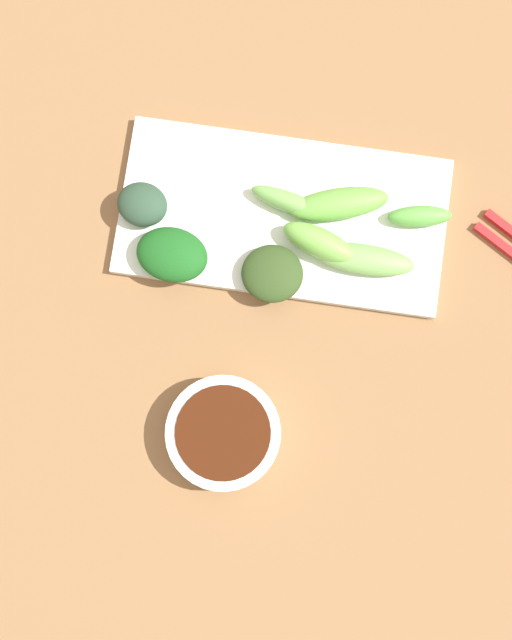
% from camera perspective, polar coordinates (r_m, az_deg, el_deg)
% --- Properties ---
extents(tabletop, '(2.10, 2.10, 0.02)m').
position_cam_1_polar(tabletop, '(0.92, -0.85, 0.38)').
color(tabletop, olive).
rests_on(tabletop, ground).
extents(sauce_bowl, '(0.11, 0.11, 0.03)m').
position_cam_1_polar(sauce_bowl, '(0.89, -1.75, -7.02)').
color(sauce_bowl, silver).
rests_on(sauce_bowl, tabletop).
extents(serving_plate, '(0.16, 0.32, 0.01)m').
position_cam_1_polar(serving_plate, '(0.93, 1.67, 6.38)').
color(serving_plate, white).
rests_on(serving_plate, tabletop).
extents(broccoli_stalk_0, '(0.06, 0.10, 0.03)m').
position_cam_1_polar(broccoli_stalk_0, '(0.92, 5.12, 7.14)').
color(broccoli_stalk_0, '#66A742').
rests_on(broccoli_stalk_0, serving_plate).
extents(broccoli_leafy_1, '(0.06, 0.06, 0.02)m').
position_cam_1_polar(broccoli_leafy_1, '(0.90, 1.01, 2.87)').
color(broccoli_leafy_1, '#2E461D').
rests_on(broccoli_leafy_1, serving_plate).
extents(broccoli_stalk_2, '(0.04, 0.08, 0.02)m').
position_cam_1_polar(broccoli_stalk_2, '(0.91, 2.14, 7.22)').
color(broccoli_stalk_2, '#71AE53').
rests_on(broccoli_stalk_2, serving_plate).
extents(broccoli_stalk_3, '(0.03, 0.07, 0.02)m').
position_cam_1_polar(broccoli_stalk_3, '(0.93, 10.04, 6.31)').
color(broccoli_stalk_3, '#5CAA45').
rests_on(broccoli_stalk_3, serving_plate).
extents(broccoli_leafy_4, '(0.05, 0.06, 0.03)m').
position_cam_1_polar(broccoli_leafy_4, '(0.92, -7.02, 7.08)').
color(broccoli_leafy_4, '#2B4834').
rests_on(broccoli_leafy_4, serving_plate).
extents(broccoli_stalk_5, '(0.05, 0.08, 0.03)m').
position_cam_1_polar(broccoli_stalk_5, '(0.90, 3.93, 4.77)').
color(broccoli_stalk_5, '#75BB4C').
rests_on(broccoli_stalk_5, serving_plate).
extents(broccoli_leafy_6, '(0.06, 0.08, 0.03)m').
position_cam_1_polar(broccoli_leafy_6, '(0.90, -5.20, 4.03)').
color(broccoli_leafy_6, '#1A5B1D').
rests_on(broccoli_leafy_6, serving_plate).
extents(broccoli_stalk_7, '(0.03, 0.10, 0.02)m').
position_cam_1_polar(broccoli_stalk_7, '(0.91, 6.70, 3.73)').
color(broccoli_stalk_7, '#77B35A').
rests_on(broccoli_stalk_7, serving_plate).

